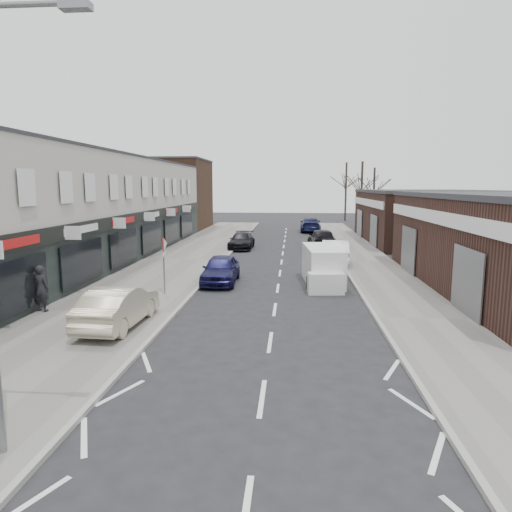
% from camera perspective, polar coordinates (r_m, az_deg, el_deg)
% --- Properties ---
extents(ground, '(160.00, 160.00, 0.00)m').
position_cam_1_polar(ground, '(9.73, -0.07, -22.49)').
color(ground, black).
rests_on(ground, ground).
extents(pavement_left, '(5.50, 64.00, 0.12)m').
position_cam_1_polar(pavement_left, '(31.59, -9.13, -0.48)').
color(pavement_left, slate).
rests_on(pavement_left, ground).
extents(pavement_right, '(3.50, 64.00, 0.12)m').
position_cam_1_polar(pavement_right, '(31.12, 13.85, -0.76)').
color(pavement_right, slate).
rests_on(pavement_right, ground).
extents(shop_terrace_left, '(8.00, 41.00, 7.10)m').
position_cam_1_polar(shop_terrace_left, '(31.23, -22.57, 5.31)').
color(shop_terrace_left, '#B7B3A7').
rests_on(shop_terrace_left, ground).
extents(brick_block_far, '(8.00, 10.00, 8.00)m').
position_cam_1_polar(brick_block_far, '(55.16, -10.46, 7.48)').
color(brick_block_far, '#462D1E').
rests_on(brick_block_far, ground).
extents(right_unit_far, '(10.00, 16.00, 4.50)m').
position_cam_1_polar(right_unit_far, '(44.01, 20.17, 4.54)').
color(right_unit_far, '#3A211A').
rests_on(right_unit_far, ground).
extents(tree_far_a, '(3.60, 3.60, 8.00)m').
position_cam_1_polar(tree_far_a, '(57.13, 12.91, 3.42)').
color(tree_far_a, '#382D26').
rests_on(tree_far_a, ground).
extents(tree_far_b, '(3.60, 3.60, 7.50)m').
position_cam_1_polar(tree_far_b, '(63.43, 14.37, 3.87)').
color(tree_far_b, '#382D26').
rests_on(tree_far_b, ground).
extents(tree_far_c, '(3.60, 3.60, 8.50)m').
position_cam_1_polar(tree_far_c, '(68.93, 11.06, 4.35)').
color(tree_far_c, '#382D26').
rests_on(tree_far_c, ground).
extents(warning_sign, '(0.12, 0.80, 2.70)m').
position_cam_1_polar(warning_sign, '(21.31, -11.40, 0.87)').
color(warning_sign, slate).
rests_on(warning_sign, pavement_left).
extents(white_van, '(2.09, 5.06, 1.92)m').
position_cam_1_polar(white_van, '(23.97, 8.36, -1.32)').
color(white_van, white).
rests_on(white_van, ground).
extents(sedan_on_pavement, '(1.71, 4.44, 1.44)m').
position_cam_1_polar(sedan_on_pavement, '(16.95, -16.83, -6.02)').
color(sedan_on_pavement, '#BAB294').
rests_on(sedan_on_pavement, pavement_left).
extents(pedestrian, '(0.76, 0.58, 1.86)m').
position_cam_1_polar(pedestrian, '(19.95, -25.30, -3.68)').
color(pedestrian, black).
rests_on(pedestrian, pavement_left).
extents(parked_car_left_a, '(1.76, 4.32, 1.47)m').
position_cam_1_polar(parked_car_left_a, '(24.00, -4.43, -1.66)').
color(parked_car_left_a, '#161543').
rests_on(parked_car_left_a, ground).
extents(parked_car_left_b, '(1.94, 4.57, 1.31)m').
position_cam_1_polar(parked_car_left_b, '(37.14, -1.80, 1.92)').
color(parked_car_left_b, black).
rests_on(parked_car_left_b, ground).
extents(parked_car_right_a, '(1.99, 4.89, 1.58)m').
position_cam_1_polar(parked_car_right_a, '(30.28, 9.84, 0.50)').
color(parked_car_right_a, white).
rests_on(parked_car_right_a, ground).
extents(parked_car_right_b, '(2.26, 4.95, 1.64)m').
position_cam_1_polar(parked_car_right_b, '(37.83, 8.21, 2.21)').
color(parked_car_right_b, black).
rests_on(parked_car_right_b, ground).
extents(parked_car_right_c, '(2.29, 5.47, 1.58)m').
position_cam_1_polar(parked_car_right_c, '(51.51, 6.80, 3.91)').
color(parked_car_right_c, '#13173D').
rests_on(parked_car_right_c, ground).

